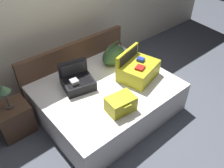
{
  "coord_description": "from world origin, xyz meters",
  "views": [
    {
      "loc": [
        -1.64,
        -1.63,
        2.61
      ],
      "look_at": [
        0.0,
        0.28,
        0.59
      ],
      "focal_mm": 37.25,
      "sensor_mm": 36.0,
      "label": 1
    }
  ],
  "objects_px": {
    "table_lamp": "(3,90)",
    "hard_case_small": "(121,104)",
    "hard_case_large": "(138,69)",
    "hard_case_medium": "(77,81)",
    "bed": "(107,98)",
    "nightstand": "(14,119)",
    "duffel_bag": "(114,55)"
  },
  "relations": [
    {
      "from": "table_lamp",
      "to": "hard_case_small",
      "type": "bearing_deg",
      "value": -44.03
    },
    {
      "from": "hard_case_large",
      "to": "duffel_bag",
      "type": "relative_size",
      "value": 1.31
    },
    {
      "from": "duffel_bag",
      "to": "nightstand",
      "type": "xyz_separation_m",
      "value": [
        -1.7,
        0.14,
        -0.42
      ]
    },
    {
      "from": "nightstand",
      "to": "table_lamp",
      "type": "xyz_separation_m",
      "value": [
        0.0,
        -0.0,
        0.52
      ]
    },
    {
      "from": "hard_case_large",
      "to": "hard_case_small",
      "type": "distance_m",
      "value": 0.75
    },
    {
      "from": "nightstand",
      "to": "table_lamp",
      "type": "relative_size",
      "value": 1.23
    },
    {
      "from": "hard_case_large",
      "to": "duffel_bag",
      "type": "height_order",
      "value": "hard_case_large"
    },
    {
      "from": "hard_case_large",
      "to": "hard_case_small",
      "type": "relative_size",
      "value": 1.73
    },
    {
      "from": "hard_case_medium",
      "to": "bed",
      "type": "bearing_deg",
      "value": -25.23
    },
    {
      "from": "hard_case_large",
      "to": "nightstand",
      "type": "bearing_deg",
      "value": 143.88
    },
    {
      "from": "hard_case_medium",
      "to": "duffel_bag",
      "type": "distance_m",
      "value": 0.8
    },
    {
      "from": "hard_case_large",
      "to": "duffel_bag",
      "type": "bearing_deg",
      "value": 77.43
    },
    {
      "from": "bed",
      "to": "duffel_bag",
      "type": "distance_m",
      "value": 0.72
    },
    {
      "from": "hard_case_small",
      "to": "nightstand",
      "type": "distance_m",
      "value": 1.51
    },
    {
      "from": "hard_case_large",
      "to": "hard_case_small",
      "type": "xyz_separation_m",
      "value": [
        -0.66,
        -0.35,
        -0.04
      ]
    },
    {
      "from": "hard_case_medium",
      "to": "hard_case_small",
      "type": "height_order",
      "value": "hard_case_medium"
    },
    {
      "from": "duffel_bag",
      "to": "nightstand",
      "type": "relative_size",
      "value": 1.11
    },
    {
      "from": "hard_case_large",
      "to": "hard_case_medium",
      "type": "relative_size",
      "value": 1.32
    },
    {
      "from": "duffel_bag",
      "to": "table_lamp",
      "type": "height_order",
      "value": "duffel_bag"
    },
    {
      "from": "hard_case_medium",
      "to": "table_lamp",
      "type": "relative_size",
      "value": 1.35
    },
    {
      "from": "bed",
      "to": "hard_case_medium",
      "type": "bearing_deg",
      "value": 141.38
    },
    {
      "from": "bed",
      "to": "hard_case_medium",
      "type": "height_order",
      "value": "hard_case_medium"
    },
    {
      "from": "hard_case_small",
      "to": "table_lamp",
      "type": "height_order",
      "value": "table_lamp"
    },
    {
      "from": "nightstand",
      "to": "bed",
      "type": "bearing_deg",
      "value": -23.1
    },
    {
      "from": "hard_case_small",
      "to": "nightstand",
      "type": "height_order",
      "value": "hard_case_small"
    },
    {
      "from": "bed",
      "to": "duffel_bag",
      "type": "relative_size",
      "value": 3.79
    },
    {
      "from": "hard_case_medium",
      "to": "table_lamp",
      "type": "height_order",
      "value": "hard_case_medium"
    },
    {
      "from": "table_lamp",
      "to": "bed",
      "type": "bearing_deg",
      "value": -23.1
    },
    {
      "from": "hard_case_small",
      "to": "duffel_bag",
      "type": "bearing_deg",
      "value": 60.29
    },
    {
      "from": "bed",
      "to": "table_lamp",
      "type": "bearing_deg",
      "value": 156.9
    },
    {
      "from": "bed",
      "to": "table_lamp",
      "type": "height_order",
      "value": "table_lamp"
    },
    {
      "from": "bed",
      "to": "nightstand",
      "type": "bearing_deg",
      "value": 156.9
    }
  ]
}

